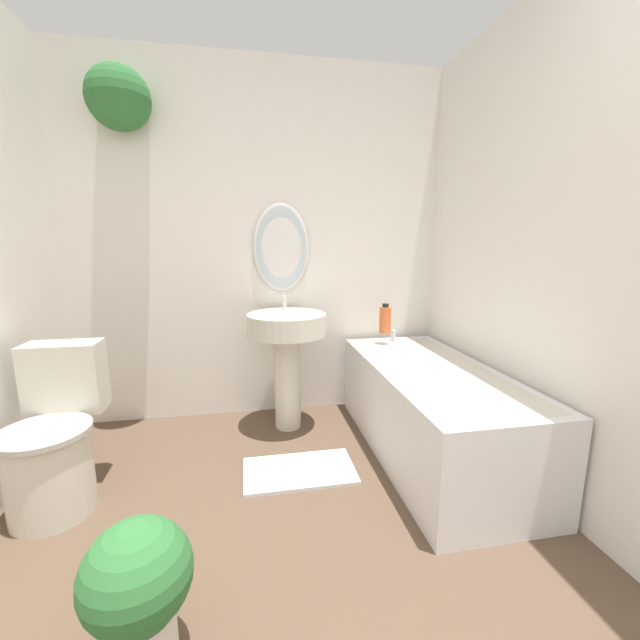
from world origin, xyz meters
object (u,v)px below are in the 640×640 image
toilet (55,442)px  potted_plant (138,586)px  bathtub (431,409)px  shampoo_bottle (385,320)px  pedestal_sink (287,345)px

toilet → potted_plant: bearing=-56.2°
bathtub → shampoo_bottle: bearing=99.3°
potted_plant → toilet: bearing=123.8°
bathtub → potted_plant: bearing=-144.8°
bathtub → shampoo_bottle: shampoo_bottle is taller
pedestal_sink → bathtub: (0.78, -0.49, -0.29)m
toilet → shampoo_bottle: (1.84, 0.66, 0.39)m
pedestal_sink → shampoo_bottle: size_ratio=4.22×
toilet → pedestal_sink: pedestal_sink is taller
shampoo_bottle → potted_plant: shampoo_bottle is taller
toilet → shampoo_bottle: size_ratio=3.56×
potted_plant → shampoo_bottle: bearing=50.2°
shampoo_bottle → potted_plant: bearing=-129.8°
bathtub → potted_plant: size_ratio=3.21×
pedestal_sink → potted_plant: size_ratio=1.91×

